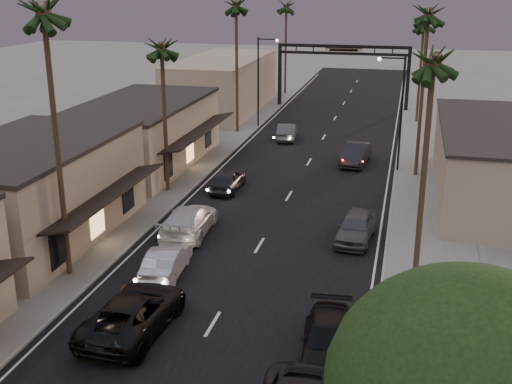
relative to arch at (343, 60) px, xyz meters
The scene contains 26 objects.
ground 30.50m from the arch, 90.00° to the right, with size 200.00×200.00×0.00m, color slate.
road 25.60m from the arch, 90.00° to the right, with size 14.00×120.00×0.02m, color black.
sidewalk_left 21.07m from the arch, 117.83° to the right, with size 5.00×92.00×0.12m, color slate.
sidewalk_right 21.07m from the arch, 62.17° to the right, with size 5.00×92.00×0.12m, color slate.
storefront_mid 45.96m from the arch, 106.46° to the right, with size 8.00×14.00×5.50m, color gray.
storefront_far 31.02m from the arch, 114.91° to the right, with size 8.00×16.00×5.00m, color tan.
storefront_dist 14.16m from the arch, 158.97° to the right, with size 8.00×20.00×6.00m, color gray.
building_right 33.24m from the arch, 64.98° to the right, with size 8.00×18.00×5.00m, color gray.
arch is the anchor object (origin of this frame).
streetlight_right 25.94m from the arch, 74.53° to the right, with size 2.13×0.30×9.00m.
streetlight_left 13.85m from the arch, 119.97° to the right, with size 2.13×0.30×9.00m.
palm_lb 49.39m from the arch, 100.16° to the right, with size 3.20×3.20×15.20m.
palm_lc 35.41m from the arch, 104.20° to the right, with size 3.20×3.20×12.20m.
palm_ld 18.61m from the arch, 119.83° to the right, with size 3.20×3.20×14.20m.
palm_ra 47.17m from the arch, 79.41° to the right, with size 3.20×3.20×13.20m.
palm_rb 28.24m from the arch, 71.70° to the right, with size 3.20×3.20×14.20m.
palm_rc 11.59m from the arch, 34.89° to the right, with size 3.20×3.20×12.20m.
palm_far 12.96m from the arch, 136.05° to the left, with size 3.20×3.20×13.20m.
oncoming_pickup 52.61m from the arch, 93.41° to the right, with size 2.91×6.31×1.75m, color black.
oncoming_silver 47.20m from the arch, 94.58° to the right, with size 1.60×4.58×1.51m, color #99999E.
oncoming_white 41.81m from the arch, 96.16° to the right, with size 2.43×5.98×1.73m, color beige.
oncoming_dgrey 33.35m from the arch, 97.90° to the right, with size 1.87×4.65×1.58m, color black.
oncoming_grey_far 17.77m from the arch, 101.12° to the right, with size 1.63×4.67×1.54m, color #45464A.
curbside_black 52.84m from the arch, 84.24° to the right, with size 2.13×5.23×1.52m, color black.
curbside_grey 40.55m from the arch, 82.51° to the right, with size 1.94×4.82×1.64m, color #414246.
curbside_far 24.43m from the arch, 80.94° to the right, with size 1.79×5.14×1.69m, color black.
Camera 1 is at (7.71, -4.82, 14.51)m, focal length 45.00 mm.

